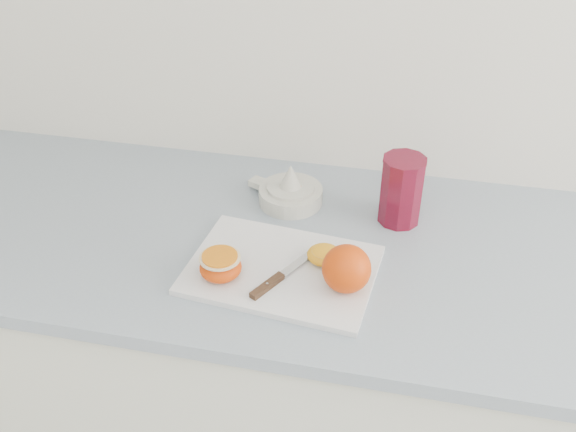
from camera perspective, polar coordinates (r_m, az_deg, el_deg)
The scene contains 8 objects.
counter at distance 1.58m, azimuth 4.32°, elevation -15.43°, with size 2.61×0.64×0.89m.
cutting_board at distance 1.20m, azimuth -0.57°, elevation -4.81°, with size 0.34×0.24×0.01m, color silver.
whole_orange at distance 1.13m, azimuth 5.22°, elevation -4.69°, with size 0.09×0.09×0.09m.
half_orange at distance 1.17m, azimuth -6.02°, elevation -4.45°, with size 0.08×0.08×0.05m.
squeezed_shell at distance 1.20m, azimuth 3.24°, elevation -3.44°, with size 0.06×0.06×0.03m.
paring_knife at distance 1.16m, azimuth -1.33°, elevation -5.83°, with size 0.10×0.16×0.01m.
citrus_juicer at distance 1.38m, azimuth 0.18°, elevation 2.15°, with size 0.17×0.14×0.09m.
red_tumbler at distance 1.32m, azimuth 10.02°, elevation 2.07°, with size 0.09×0.09×0.15m.
Camera 1 is at (0.14, 0.70, 1.67)m, focal length 40.00 mm.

